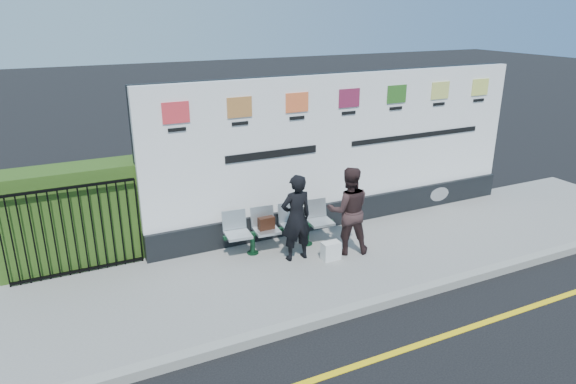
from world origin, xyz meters
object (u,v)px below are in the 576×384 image
(billboard, at_px, (345,161))
(woman_right, at_px, (348,210))
(bench, at_px, (280,238))
(woman_left, at_px, (296,218))

(billboard, distance_m, woman_right, 1.47)
(bench, distance_m, woman_right, 1.34)
(woman_left, bearing_deg, bench, -80.73)
(billboard, xyz_separation_m, woman_right, (-0.65, -1.22, -0.51))
(bench, bearing_deg, billboard, 24.23)
(billboard, height_order, woman_left, billboard)
(woman_left, relative_size, woman_right, 0.97)
(billboard, bearing_deg, woman_left, -146.18)
(bench, bearing_deg, woman_left, -75.63)
(billboard, relative_size, bench, 3.98)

